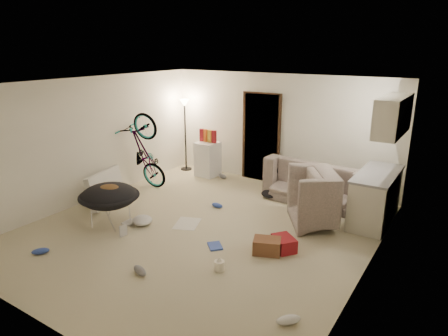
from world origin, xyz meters
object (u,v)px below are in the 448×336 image
Objects in this scene: tv_box at (106,188)px; drink_case_b at (284,244)px; armchair at (333,204)px; floor_lamp at (185,119)px; mini_fridge at (208,159)px; drink_case_a at (267,246)px; saucer_chair at (110,201)px; juicer at (219,265)px; bicycle at (145,168)px; kitchen_counter at (375,198)px; sofa at (318,185)px.

tv_box is 3.83m from drink_case_b.
armchair is 1.09× the size of tv_box.
floor_lamp is 1.61× the size of armchair.
mini_fridge is 4.02m from drink_case_a.
armchair is 3.96m from saucer_chair.
drink_case_b is at bearing 134.04° from armchair.
drink_case_b is 1.83× the size of juicer.
kitchen_counter is at bearing -82.65° from bicycle.
kitchen_counter is at bearing -7.66° from floor_lamp.
kitchen_counter is 1.42× the size of saucer_chair.
drink_case_a reaches higher than drink_case_b.
kitchen_counter is at bearing 163.15° from sofa.
bicycle is at bearing -156.23° from drink_case_b.
drink_case_a is 0.29m from drink_case_b.
bicycle is at bearing 75.02° from tv_box.
armchair is 0.64× the size of bicycle.
saucer_chair is 2.90m from drink_case_a.
floor_lamp reaches higher than armchair.
floor_lamp is at bearing 172.34° from kitchen_counter.
tv_box is (-4.73, -2.08, -0.10)m from kitchen_counter.
juicer is (-0.52, -1.04, -0.03)m from drink_case_b.
bicycle reaches higher than sofa.
mini_fridge is 4.39m from juicer.
tv_box reaches higher than drink_case_a.
mini_fridge is 3.26m from saucer_chair.
kitchen_counter is at bearing 64.06° from juicer.
drink_case_b is at bearing -115.49° from kitchen_counter.
saucer_chair reaches higher than drink_case_b.
mini_fridge is at bearing -27.67° from bicycle.
mini_fridge reaches higher than tv_box.
floor_lamp is at bearing 105.34° from saucer_chair.
sofa is at bearing -0.21° from armchair.
saucer_chair is (0.92, -3.36, -0.86)m from floor_lamp.
armchair is 1.35× the size of mini_fridge.
mini_fridge is at bearing 92.90° from saucer_chair.
tv_box is at bearing 142.56° from saucer_chair.
juicer is at bearing -134.58° from drink_case_a.
floor_lamp is 1.71× the size of saucer_chair.
floor_lamp is 4.83m from drink_case_b.
tv_box is (0.10, -2.73, -0.97)m from floor_lamp.
kitchen_counter is 4.76m from saucer_chair.
floor_lamp is 5.09m from juicer.
armchair is (4.23, -1.18, -0.94)m from floor_lamp.
mini_fridge is 2.71m from tv_box.
floor_lamp is at bearing 175.84° from mini_fridge.
kitchen_counter is 1.33× the size of armchair.
bicycle is 3.85m from drink_case_a.
mini_fridge is 0.79× the size of saucer_chair.
mini_fridge is 4.02m from drink_case_b.
tv_box is (-0.82, 0.63, -0.11)m from saucer_chair.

